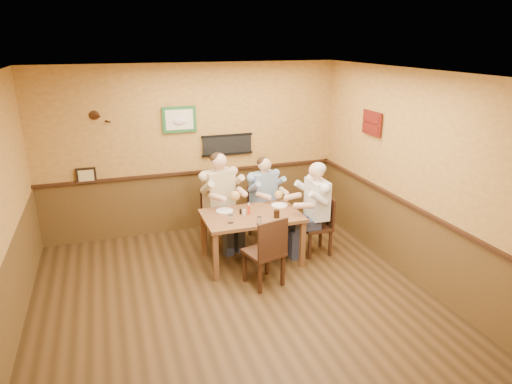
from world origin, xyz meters
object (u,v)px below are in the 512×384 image
dining_table (252,220)px  pepper_shaker (241,212)px  diner_tan_shirt (219,204)px  water_glass_left (231,219)px  chair_near_side (264,251)px  hot_sauce_bottle (249,209)px  chair_back_right (263,212)px  diner_blue_polo (263,202)px  chair_right_end (316,226)px  cola_tumbler (277,214)px  diner_white_elder (316,214)px  salt_shaker (244,212)px  chair_back_left (220,216)px  water_glass_mid (259,221)px

dining_table → pepper_shaker: 0.21m
diner_tan_shirt → water_glass_left: size_ratio=11.93×
chair_near_side → hot_sauce_bottle: (0.01, 0.68, 0.34)m
chair_back_right → chair_near_side: 1.54m
diner_blue_polo → chair_back_right: bearing=0.0°
chair_right_end → cola_tumbler: size_ratio=8.29×
dining_table → diner_white_elder: 1.01m
diner_tan_shirt → cola_tumbler: 1.14m
diner_tan_shirt → salt_shaker: 0.77m
chair_back_left → water_glass_mid: 1.20m
chair_back_left → chair_back_right: bearing=-13.3°
diner_tan_shirt → hot_sauce_bottle: (0.26, -0.72, 0.15)m
chair_back_left → pepper_shaker: chair_back_left is taller
diner_white_elder → salt_shaker: (-1.13, 0.04, 0.15)m
diner_white_elder → diner_blue_polo: bearing=-145.6°
chair_right_end → chair_near_side: bearing=-58.9°
chair_right_end → diner_white_elder: (0.00, 0.00, 0.19)m
chair_back_right → water_glass_mid: (-0.47, -1.17, 0.37)m
chair_back_right → cola_tumbler: 1.09m
dining_table → pepper_shaker: size_ratio=17.77×
water_glass_left → hot_sauce_bottle: bearing=33.3°
chair_back_left → hot_sauce_bottle: 0.84m
chair_right_end → salt_shaker: chair_right_end is taller
chair_right_end → diner_blue_polo: bearing=-145.6°
diner_blue_polo → water_glass_left: bearing=-144.7°
diner_tan_shirt → water_glass_left: 0.95m
water_glass_mid → chair_back_left: bearing=104.2°
cola_tumbler → diner_white_elder: bearing=14.3°
diner_blue_polo → hot_sauce_bottle: (-0.50, -0.77, 0.21)m
dining_table → water_glass_mid: bearing=-92.4°
water_glass_mid → cola_tumbler: 0.35m
dining_table → chair_near_side: chair_near_side is taller
chair_near_side → diner_white_elder: 1.24m
dining_table → diner_white_elder: size_ratio=1.08×
chair_back_right → cola_tumbler: size_ratio=7.86×
hot_sauce_bottle → salt_shaker: hot_sauce_bottle is taller
diner_white_elder → cola_tumbler: size_ratio=11.85×
chair_right_end → chair_near_side: 1.23m
dining_table → chair_near_side: (-0.05, -0.67, -0.17)m
chair_back_right → hot_sauce_bottle: size_ratio=5.45×
chair_back_right → hot_sauce_bottle: bearing=-137.5°
chair_right_end → chair_near_side: chair_near_side is taller
hot_sauce_bottle → salt_shaker: 0.09m
chair_right_end → pepper_shaker: size_ratio=11.52×
water_glass_left → cola_tumbler: (0.67, -0.02, -0.00)m
cola_tumbler → salt_shaker: size_ratio=1.23×
water_glass_mid → salt_shaker: bearing=104.7°
diner_blue_polo → cola_tumbler: 1.04m
diner_blue_polo → diner_white_elder: bearing=-71.1°
chair_back_left → chair_back_right: 0.76m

